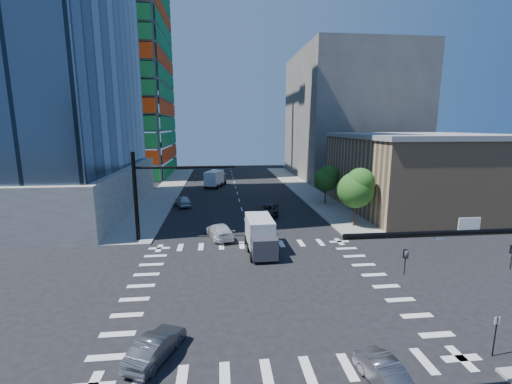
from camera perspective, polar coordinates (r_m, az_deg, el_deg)
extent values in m
plane|color=black|center=(26.17, 1.23, -15.42)|extent=(160.00, 160.00, 0.00)
cube|color=silver|center=(26.17, 1.23, -15.41)|extent=(20.00, 20.00, 0.01)
cube|color=gray|center=(66.16, 7.54, 0.77)|extent=(5.00, 60.00, 0.15)
cube|color=gray|center=(64.99, -14.41, 0.34)|extent=(5.00, 60.00, 0.15)
cube|color=gray|center=(55.94, -34.85, 0.08)|extent=(30.00, 30.00, 6.00)
cube|color=#18843B|center=(87.04, -14.73, 19.08)|extent=(0.12, 24.00, 49.00)
cube|color=red|center=(77.74, -25.96, 19.40)|extent=(24.00, 0.12, 49.00)
cube|color=tan|center=(53.66, 25.46, 2.77)|extent=(20.00, 22.00, 10.00)
cube|color=gray|center=(53.26, 25.93, 8.42)|extent=(20.50, 22.50, 0.60)
cube|color=#5C5953|center=(83.87, 15.20, 12.17)|extent=(24.00, 30.00, 28.00)
cylinder|color=black|center=(15.68, 31.87, -5.77)|extent=(10.00, 0.24, 0.24)
imported|color=black|center=(17.27, 36.80, -8.71)|extent=(0.16, 0.20, 1.00)
imported|color=black|center=(14.65, 23.55, -10.65)|extent=(0.16, 0.20, 1.00)
cube|color=white|center=(15.60, 31.99, -4.53)|extent=(0.90, 0.04, 0.50)
cylinder|color=black|center=(36.44, -19.43, -0.73)|extent=(0.40, 0.40, 9.00)
cylinder|color=black|center=(35.16, -11.77, 4.05)|extent=(10.00, 0.24, 0.24)
imported|color=black|center=(35.22, -10.08, 2.32)|extent=(0.16, 0.20, 1.00)
cylinder|color=#382316|center=(41.67, 16.01, -3.87)|extent=(0.20, 0.20, 2.27)
sphere|color=#174612|center=(41.02, 16.24, 0.31)|extent=(4.16, 4.16, 4.16)
sphere|color=#3A7727|center=(40.74, 16.99, 1.59)|extent=(3.25, 3.25, 3.25)
cylinder|color=#382316|center=(52.80, 11.45, -0.78)|extent=(0.20, 0.20, 1.92)
sphere|color=#174612|center=(52.34, 11.56, 2.02)|extent=(3.52, 3.52, 3.52)
sphere|color=#3A7727|center=(52.07, 12.11, 2.87)|extent=(2.75, 2.75, 2.75)
cylinder|color=black|center=(22.42, 34.99, -19.15)|extent=(0.06, 0.06, 2.20)
cube|color=silver|center=(22.02, 35.25, -17.09)|extent=(0.30, 0.03, 0.40)
imported|color=#525156|center=(18.29, 21.13, -26.85)|extent=(1.98, 3.90, 1.22)
imported|color=black|center=(45.48, 2.29, -3.01)|extent=(3.08, 5.21, 1.36)
imported|color=white|center=(36.47, -6.11, -6.47)|extent=(3.42, 5.59, 1.52)
imported|color=#B5B9BD|center=(51.50, -12.09, -1.47)|extent=(3.07, 4.95, 1.57)
imported|color=#4A4A4F|center=(19.66, -16.39, -23.48)|extent=(2.82, 4.13, 1.29)
cube|color=#BABABC|center=(31.95, 0.82, -6.90)|extent=(2.41, 4.87, 2.51)
cube|color=#3E3E45|center=(32.15, 0.82, -7.96)|extent=(2.26, 1.78, 1.84)
cube|color=white|center=(67.11, -6.72, 2.50)|extent=(3.83, 5.46, 2.58)
cube|color=#3E3E45|center=(67.20, -6.71, 1.95)|extent=(2.73, 2.42, 1.89)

